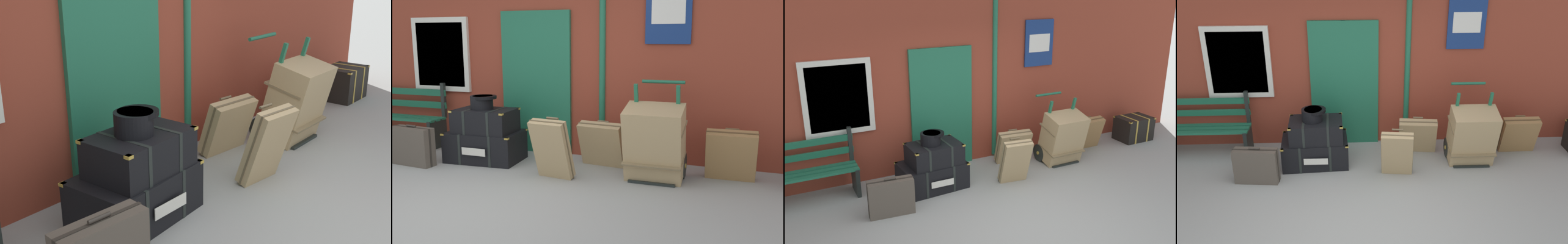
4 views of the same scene
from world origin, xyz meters
TOP-DOWN VIEW (x-y plane):
  - ground_plane at (0.00, 0.00)m, footprint 60.00×60.00m
  - brick_facade at (-0.02, 2.60)m, footprint 10.40×0.35m
  - platform_bench at (-2.57, 2.16)m, footprint 1.60×0.43m
  - steamer_trunk_base at (-0.70, 1.73)m, footprint 1.05×0.72m
  - steamer_trunk_middle at (-0.66, 1.71)m, footprint 0.83×0.59m
  - round_hatbox at (-0.70, 1.71)m, footprint 0.37×0.33m
  - porters_trolley at (1.72, 1.78)m, footprint 0.71×0.66m
  - large_brown_trunk at (1.72, 1.61)m, footprint 0.70×0.63m
  - suitcase_umber at (0.54, 1.27)m, footprint 0.50×0.42m
  - suitcase_olive at (2.59, 1.94)m, footprint 0.60×0.35m
  - suitcase_cream at (0.94, 2.00)m, footprint 0.63×0.41m
  - suitcase_tan at (-1.51, 1.21)m, footprint 0.64×0.25m

SIDE VIEW (x-z plane):
  - ground_plane at x=0.00m, z-range 0.00..0.00m
  - steamer_trunk_base at x=-0.70m, z-range 0.00..0.42m
  - suitcase_tan at x=-1.51m, z-range -0.02..0.54m
  - porters_trolley at x=1.72m, z-range -0.32..0.86m
  - suitcase_cream at x=0.94m, z-range 0.00..0.62m
  - suitcase_olive at x=2.59m, z-range 0.00..0.64m
  - suitcase_umber at x=0.54m, z-range -0.01..0.76m
  - platform_bench at x=-2.57m, z-range -0.06..0.95m
  - large_brown_trunk at x=1.72m, z-range 0.00..0.96m
  - steamer_trunk_middle at x=-0.66m, z-range 0.42..0.74m
  - round_hatbox at x=-0.70m, z-range 0.75..0.94m
  - brick_facade at x=-0.02m, z-range 0.00..3.20m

